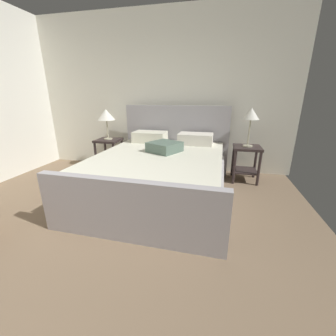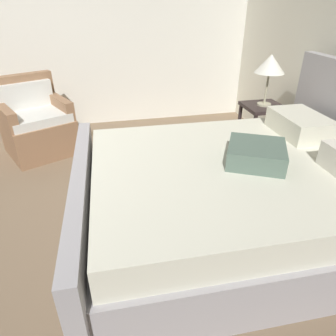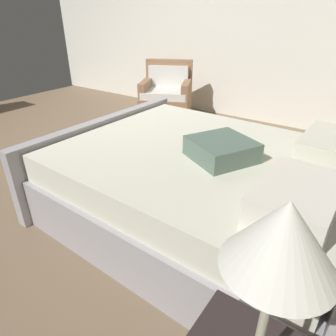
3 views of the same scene
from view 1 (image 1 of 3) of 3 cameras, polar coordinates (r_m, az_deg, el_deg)
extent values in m
cube|color=#7B654D|center=(2.02, -29.03, -28.36)|extent=(4.82, 6.33, 0.02)
cube|color=white|center=(4.32, -2.22, 18.98)|extent=(4.94, 0.12, 2.85)
cube|color=#A7A3A8|center=(3.14, -2.13, -3.72)|extent=(1.84, 2.15, 0.40)
cube|color=#A7A3A8|center=(4.06, 2.18, 7.54)|extent=(1.91, 0.15, 1.23)
cube|color=#A7A3A8|center=(2.16, -10.50, -11.32)|extent=(1.91, 0.15, 0.66)
cube|color=silver|center=(3.04, -2.20, 1.69)|extent=(1.76, 2.09, 0.22)
cube|color=silver|center=(3.83, -4.80, 8.26)|extent=(0.57, 0.37, 0.18)
cube|color=silver|center=(3.65, 7.32, 7.67)|extent=(0.57, 0.37, 0.18)
cube|color=#566C5F|center=(3.13, -0.91, 5.62)|extent=(0.54, 0.54, 0.14)
cube|color=#302525|center=(3.81, 20.28, 5.10)|extent=(0.44, 0.44, 0.04)
cube|color=#302525|center=(3.91, 19.64, -0.60)|extent=(0.40, 0.40, 0.02)
cylinder|color=#302525|center=(3.68, 17.19, 0.13)|extent=(0.04, 0.04, 0.56)
cylinder|color=#302525|center=(3.73, 22.99, -0.28)|extent=(0.04, 0.04, 0.56)
cylinder|color=#302525|center=(4.04, 16.84, 1.79)|extent=(0.04, 0.04, 0.56)
cylinder|color=#302525|center=(4.09, 22.14, 1.40)|extent=(0.04, 0.04, 0.56)
cylinder|color=#B7B293|center=(3.80, 20.33, 5.54)|extent=(0.16, 0.16, 0.02)
cylinder|color=#B7B293|center=(3.76, 20.71, 8.79)|extent=(0.02, 0.02, 0.42)
cone|color=white|center=(3.73, 21.24, 13.30)|extent=(0.26, 0.26, 0.18)
cube|color=#302525|center=(4.33, -15.55, 7.11)|extent=(0.44, 0.44, 0.04)
cube|color=#302525|center=(4.43, -15.11, 2.04)|extent=(0.40, 0.40, 0.02)
cylinder|color=#302525|center=(4.33, -18.59, 2.73)|extent=(0.04, 0.04, 0.56)
cylinder|color=#302525|center=(4.15, -14.07, 2.48)|extent=(0.04, 0.04, 0.56)
cylinder|color=#302525|center=(4.65, -16.23, 4.00)|extent=(0.04, 0.04, 0.56)
cylinder|color=#302525|center=(4.48, -11.95, 3.81)|extent=(0.04, 0.04, 0.56)
cylinder|color=#B7B293|center=(4.33, -15.58, 7.50)|extent=(0.16, 0.16, 0.02)
cylinder|color=#B7B293|center=(4.30, -15.79, 9.88)|extent=(0.02, 0.02, 0.34)
cone|color=white|center=(4.27, -16.12, 13.46)|extent=(0.33, 0.33, 0.20)
camera|label=2|loc=(2.20, 44.96, 20.83)|focal=32.29mm
camera|label=3|loc=(3.91, 30.04, 18.49)|focal=31.80mm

